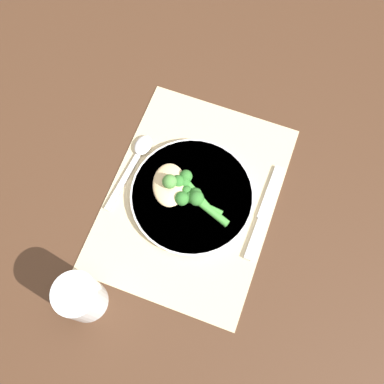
# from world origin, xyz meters

# --- Properties ---
(ground_plane) EXTENTS (3.00, 3.00, 0.00)m
(ground_plane) POSITION_xyz_m (0.00, 0.00, 0.00)
(ground_plane) COLOR #422819
(placemat) EXTENTS (0.44, 0.33, 0.00)m
(placemat) POSITION_xyz_m (0.00, 0.00, 0.00)
(placemat) COLOR #C6B289
(placemat) RESTS_ON ground_plane
(plate) EXTENTS (0.25, 0.25, 0.01)m
(plate) POSITION_xyz_m (0.00, 0.00, 0.01)
(plate) COLOR white
(plate) RESTS_ON placemat
(chicken_fillet) EXTENTS (0.11, 0.10, 0.02)m
(chicken_fillet) POSITION_xyz_m (0.00, -0.05, 0.03)
(chicken_fillet) COLOR #DBBC89
(chicken_fillet) RESTS_ON plate
(pesto_dollop_primary) EXTENTS (0.03, 0.03, 0.03)m
(pesto_dollop_primary) POSITION_xyz_m (-0.00, -0.05, 0.05)
(pesto_dollop_primary) COLOR #477F38
(pesto_dollop_primary) RESTS_ON chicken_fillet
(broccoli_stalk_rear) EXTENTS (0.07, 0.10, 0.03)m
(broccoli_stalk_rear) POSITION_xyz_m (-0.01, -0.02, 0.03)
(broccoli_stalk_rear) COLOR green
(broccoli_stalk_rear) RESTS_ON plate
(broccoli_stalk_left) EXTENTS (0.04, 0.10, 0.03)m
(broccoli_stalk_left) POSITION_xyz_m (0.01, -0.00, 0.03)
(broccoli_stalk_left) COLOR green
(broccoli_stalk_left) RESTS_ON plate
(broccoli_stalk_front) EXTENTS (0.06, 0.09, 0.03)m
(broccoli_stalk_front) POSITION_xyz_m (0.01, 0.02, 0.03)
(broccoli_stalk_front) COLOR green
(broccoli_stalk_front) RESTS_ON plate
(knife) EXTENTS (0.21, 0.02, 0.01)m
(knife) POSITION_xyz_m (-0.02, 0.15, 0.01)
(knife) COLOR silver
(knife) RESTS_ON placemat
(spoon) EXTENTS (0.18, 0.04, 0.01)m
(spoon) POSITION_xyz_m (-0.05, -0.14, 0.01)
(spoon) COLOR silver
(spoon) RESTS_ON placemat
(water_glass) EXTENTS (0.08, 0.08, 0.11)m
(water_glass) POSITION_xyz_m (0.26, -0.11, 0.05)
(water_glass) COLOR silver
(water_glass) RESTS_ON ground_plane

